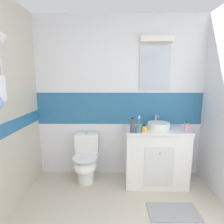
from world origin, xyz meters
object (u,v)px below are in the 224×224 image
sink_basin (159,125)px  soap_dispenser (186,128)px  shampoo_bottle_tall (132,125)px  hair_gel_jar (144,128)px  toilet (86,160)px  toothbrush_cup (138,128)px

sink_basin → soap_dispenser: sink_basin is taller
shampoo_bottle_tall → sink_basin: bearing=26.9°
hair_gel_jar → shampoo_bottle_tall: bearing=-169.9°
toilet → hair_gel_jar: bearing=-12.0°
toothbrush_cup → hair_gel_jar: 0.09m
sink_basin → soap_dispenser: (0.32, -0.21, 0.01)m
sink_basin → soap_dispenser: bearing=-33.1°
hair_gel_jar → toilet: bearing=168.0°
toilet → sink_basin: bearing=-0.0°
toothbrush_cup → shampoo_bottle_tall: 0.09m
toothbrush_cup → hair_gel_jar: bearing=21.2°
sink_basin → toilet: size_ratio=0.50×
sink_basin → shampoo_bottle_tall: 0.46m
sink_basin → soap_dispenser: size_ratio=2.32×
toothbrush_cup → soap_dispenser: bearing=0.1°
toothbrush_cup → hair_gel_jar: (0.08, 0.03, -0.01)m
soap_dispenser → toothbrush_cup: bearing=-179.9°
toilet → shampoo_bottle_tall: 0.93m
toilet → hair_gel_jar: hair_gel_jar is taller
sink_basin → soap_dispenser: 0.38m
soap_dispenser → hair_gel_jar: bearing=176.9°
toilet → soap_dispenser: soap_dispenser is taller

